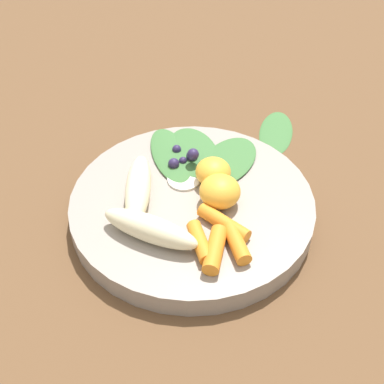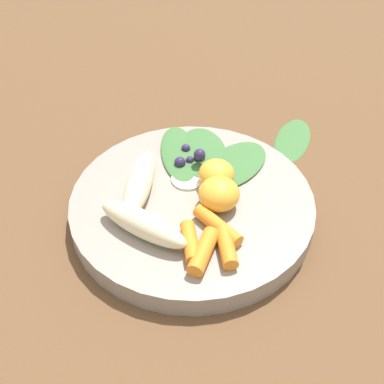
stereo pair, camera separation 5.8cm
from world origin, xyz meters
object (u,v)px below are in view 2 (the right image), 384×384
object	(u,v)px
banana_peeled_left	(143,224)
kale_leaf_stray	(293,139)
orange_segment_near	(216,174)
bowl	(192,206)
banana_peeled_right	(140,183)

from	to	relation	value
banana_peeled_left	kale_leaf_stray	xyz separation A→B (m)	(-0.11, -0.26, -0.04)
kale_leaf_stray	orange_segment_near	bearing A→B (deg)	156.90
bowl	banana_peeled_left	xyz separation A→B (m)	(0.03, 0.07, 0.03)
bowl	banana_peeled_right	world-z (taller)	banana_peeled_right
banana_peeled_right	orange_segment_near	size ratio (longest dim) A/B	2.63
banana_peeled_left	kale_leaf_stray	size ratio (longest dim) A/B	1.03
banana_peeled_left	kale_leaf_stray	bearing A→B (deg)	78.93
banana_peeled_left	orange_segment_near	size ratio (longest dim) A/B	2.63
orange_segment_near	kale_leaf_stray	distance (m)	0.17
bowl	banana_peeled_left	size ratio (longest dim) A/B	2.58
orange_segment_near	kale_leaf_stray	world-z (taller)	orange_segment_near
kale_leaf_stray	banana_peeled_right	bearing A→B (deg)	143.71
banana_peeled_left	kale_leaf_stray	world-z (taller)	banana_peeled_left
banana_peeled_right	kale_leaf_stray	world-z (taller)	banana_peeled_right
bowl	kale_leaf_stray	bearing A→B (deg)	-113.65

